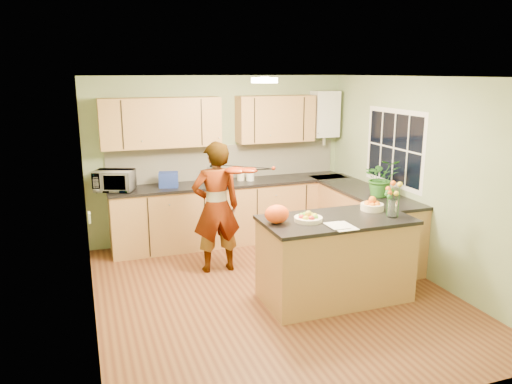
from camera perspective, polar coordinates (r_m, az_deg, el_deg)
name	(u,v)px	position (r m, az deg, el deg)	size (l,w,h in m)	color
floor	(273,293)	(6.03, 1.90, -11.48)	(4.50, 4.50, 0.00)	#5A2D19
ceiling	(274,77)	(5.46, 2.11, 13.02)	(4.00, 4.50, 0.02)	silver
wall_back	(220,159)	(7.71, -4.19, 3.82)	(4.00, 0.02, 2.50)	gray
wall_front	(390,260)	(3.71, 15.02, -7.49)	(4.00, 0.02, 2.50)	gray
wall_left	(86,206)	(5.24, -18.81, -1.57)	(0.02, 4.50, 2.50)	gray
wall_right	(421,178)	(6.60, 18.36, 1.50)	(0.02, 4.50, 2.50)	gray
back_counter	(232,212)	(7.62, -2.75, -2.28)	(3.64, 0.62, 0.94)	#A26F41
right_counter	(361,221)	(7.30, 11.97, -3.30)	(0.62, 2.24, 0.94)	#A26F41
splashback	(226,162)	(7.73, -3.43, 3.48)	(3.60, 0.02, 0.52)	white
upper_cabinets	(210,121)	(7.42, -5.23, 8.09)	(3.20, 0.34, 0.70)	#A26F41
boiler	(325,114)	(8.10, 7.86, 8.81)	(0.40, 0.30, 0.86)	white
window_right	(394,148)	(7.02, 15.51, 4.88)	(0.01, 1.30, 1.05)	white
light_switch	(89,218)	(4.64, -18.50, -2.79)	(0.02, 0.09, 0.09)	white
ceiling_lamp	(264,80)	(5.74, 0.97, 12.67)	(0.30, 0.30, 0.07)	#FFEABF
peninsula_island	(335,258)	(5.80, 9.01, -7.51)	(1.68, 0.86, 0.96)	#A26F41
fruit_dish	(308,217)	(5.47, 5.99, -2.88)	(0.31, 0.31, 0.11)	#FCEBC9
orange_bowl	(372,205)	(6.02, 13.13, -1.43)	(0.27, 0.27, 0.16)	#FCEBC9
flower_vase	(394,192)	(5.73, 15.44, 0.04)	(0.24, 0.24, 0.45)	silver
orange_bag	(277,214)	(5.37, 2.40, -2.53)	(0.27, 0.23, 0.20)	#FF4E15
papers	(342,226)	(5.34, 9.80, -3.86)	(0.24, 0.33, 0.01)	white
violinist	(216,207)	(6.43, -4.58, -1.77)	(0.62, 0.41, 1.71)	tan
violin	(236,170)	(6.16, -2.33, 2.49)	(0.65, 0.26, 0.13)	#4A1404
microwave	(114,181)	(7.18, -15.88, 1.25)	(0.52, 0.35, 0.29)	white
blue_box	(169,180)	(7.25, -9.96, 1.40)	(0.27, 0.20, 0.21)	navy
kettle	(213,174)	(7.42, -4.97, 2.06)	(0.18, 0.18, 0.34)	silver
jar_cream	(241,175)	(7.59, -1.77, 1.96)	(0.11, 0.11, 0.17)	#FCEBC9
jar_white	(250,175)	(7.57, -0.67, 2.00)	(0.12, 0.12, 0.18)	white
potted_plant	(381,178)	(6.77, 14.14, 1.60)	(0.46, 0.40, 0.51)	#2B6C24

